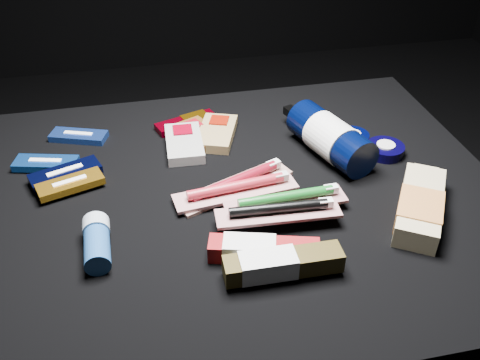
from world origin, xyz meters
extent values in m
plane|color=black|center=(0.00, 0.00, 0.00)|extent=(3.00, 3.00, 0.00)
cube|color=black|center=(0.00, 0.00, 0.20)|extent=(0.98, 0.78, 0.40)
cube|color=#2246A6|center=(-0.28, 0.25, 0.41)|extent=(0.12, 0.08, 0.01)
cube|color=white|center=(-0.28, 0.25, 0.41)|extent=(0.06, 0.03, 0.02)
cube|color=blue|center=(-0.33, 0.15, 0.41)|extent=(0.13, 0.07, 0.01)
cube|color=white|center=(-0.33, 0.15, 0.41)|extent=(0.06, 0.03, 0.02)
cube|color=black|center=(-0.29, 0.11, 0.41)|extent=(0.14, 0.09, 0.01)
cube|color=white|center=(-0.29, 0.11, 0.41)|extent=(0.07, 0.03, 0.02)
cube|color=#AD7517|center=(-0.28, 0.07, 0.41)|extent=(0.12, 0.08, 0.01)
cube|color=white|center=(-0.28, 0.07, 0.42)|extent=(0.06, 0.03, 0.02)
cube|color=#553210|center=(-0.03, 0.20, 0.41)|extent=(0.10, 0.13, 0.02)
cube|color=maroon|center=(-0.04, 0.23, 0.41)|extent=(0.04, 0.04, 0.02)
cube|color=#9C9D96|center=(-0.07, 0.17, 0.41)|extent=(0.08, 0.13, 0.02)
cube|color=#670010|center=(-0.06, 0.20, 0.41)|extent=(0.04, 0.04, 0.02)
cube|color=#967D4C|center=(0.00, 0.19, 0.41)|extent=(0.11, 0.14, 0.02)
cube|color=#6E0F04|center=(0.02, 0.23, 0.41)|extent=(0.05, 0.05, 0.02)
cube|color=maroon|center=(-0.05, 0.26, 0.41)|extent=(0.14, 0.08, 0.01)
cube|color=#A46809|center=(-0.03, 0.26, 0.41)|extent=(0.07, 0.06, 0.02)
cylinder|color=black|center=(0.21, 0.09, 0.44)|extent=(0.13, 0.21, 0.08)
cylinder|color=silver|center=(0.21, 0.08, 0.44)|extent=(0.10, 0.11, 0.08)
cylinder|color=black|center=(0.18, 0.19, 0.44)|extent=(0.03, 0.03, 0.03)
cube|color=black|center=(0.17, 0.21, 0.43)|extent=(0.03, 0.04, 0.02)
cylinder|color=black|center=(0.27, 0.12, 0.41)|extent=(0.07, 0.07, 0.02)
cylinder|color=silver|center=(0.27, 0.12, 0.41)|extent=(0.03, 0.03, 0.02)
cylinder|color=black|center=(0.32, 0.06, 0.41)|extent=(0.07, 0.07, 0.02)
cylinder|color=silver|center=(0.32, 0.06, 0.41)|extent=(0.04, 0.04, 0.02)
cube|color=#C5B486|center=(0.30, -0.13, 0.42)|extent=(0.16, 0.20, 0.04)
cube|color=#BE7639|center=(0.28, -0.14, 0.42)|extent=(0.11, 0.11, 0.04)
cube|color=#C5B486|center=(0.35, -0.04, 0.42)|extent=(0.05, 0.04, 0.03)
cylinder|color=navy|center=(-0.23, -0.12, 0.42)|extent=(0.04, 0.08, 0.04)
cylinder|color=#9FADBB|center=(-0.24, -0.07, 0.42)|extent=(0.04, 0.03, 0.04)
cube|color=#BCB6B1|center=(0.01, 0.01, 0.40)|extent=(0.23, 0.14, 0.01)
cylinder|color=maroon|center=(0.01, 0.01, 0.42)|extent=(0.17, 0.09, 0.02)
cube|color=silver|center=(0.09, 0.05, 0.42)|extent=(0.03, 0.02, 0.01)
cube|color=silver|center=(0.00, -0.01, 0.41)|extent=(0.23, 0.08, 0.01)
cylinder|color=#A4202C|center=(0.00, -0.01, 0.42)|extent=(0.18, 0.04, 0.02)
cube|color=beige|center=(0.09, 0.00, 0.42)|extent=(0.03, 0.02, 0.01)
cube|color=beige|center=(0.08, -0.06, 0.42)|extent=(0.21, 0.06, 0.01)
cylinder|color=#11591A|center=(0.08, -0.06, 0.43)|extent=(0.17, 0.02, 0.02)
cube|color=silver|center=(0.16, -0.06, 0.43)|extent=(0.02, 0.01, 0.01)
cube|color=beige|center=(0.06, -0.10, 0.42)|extent=(0.21, 0.06, 0.01)
cylinder|color=black|center=(0.06, -0.10, 0.44)|extent=(0.16, 0.03, 0.02)
cube|color=white|center=(0.14, -0.10, 0.44)|extent=(0.02, 0.01, 0.01)
cube|color=maroon|center=(0.01, -0.17, 0.42)|extent=(0.17, 0.08, 0.03)
cube|color=silver|center=(-0.01, -0.16, 0.42)|extent=(0.09, 0.06, 0.03)
cube|color=#382E0D|center=(0.03, -0.21, 0.42)|extent=(0.18, 0.04, 0.03)
cube|color=silver|center=(0.01, -0.21, 0.42)|extent=(0.08, 0.04, 0.03)
camera|label=1|loc=(-0.15, -0.75, 0.98)|focal=40.00mm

